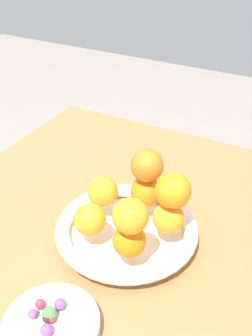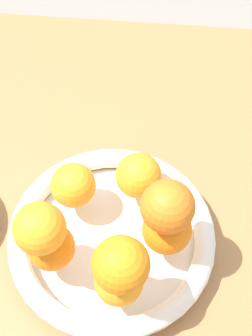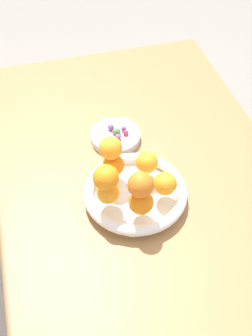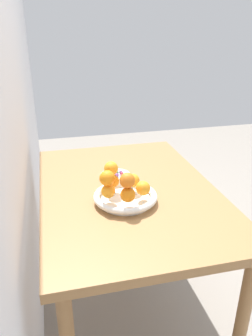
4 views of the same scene
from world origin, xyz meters
name	(u,v)px [view 2 (image 2 of 4)]	position (x,y,z in m)	size (l,w,h in m)	color
dining_table	(38,238)	(0.00, 0.00, 0.65)	(1.10, 0.76, 0.74)	#9E7042
fruit_bowl	(112,238)	(-0.12, 0.04, 0.76)	(0.26, 0.26, 0.04)	white
orange_0	(51,247)	(-0.05, 0.08, 0.81)	(0.06, 0.06, 0.06)	orange
orange_1	(119,281)	(-0.13, 0.11, 0.81)	(0.06, 0.06, 0.06)	orange
orange_2	(167,230)	(-0.18, 0.05, 0.81)	(0.06, 0.06, 0.06)	orange
orange_3	(139,176)	(-0.14, -0.03, 0.81)	(0.06, 0.06, 0.06)	orange
orange_4	(73,185)	(-0.07, -0.01, 0.81)	(0.06, 0.06, 0.06)	orange
orange_5	(121,265)	(-0.14, 0.12, 0.87)	(0.06, 0.06, 0.06)	orange
orange_6	(39,228)	(-0.05, 0.08, 0.86)	(0.06, 0.06, 0.06)	orange
orange_7	(168,207)	(-0.18, 0.05, 0.87)	(0.06, 0.06, 0.06)	orange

